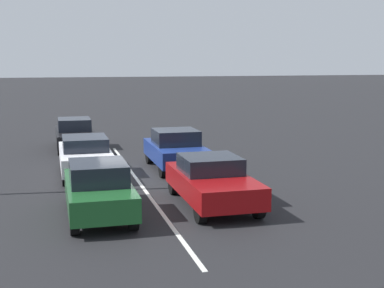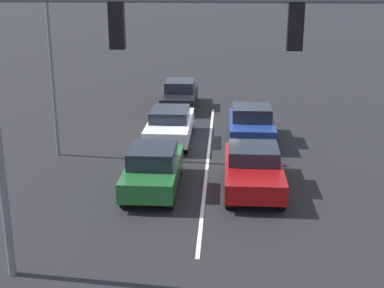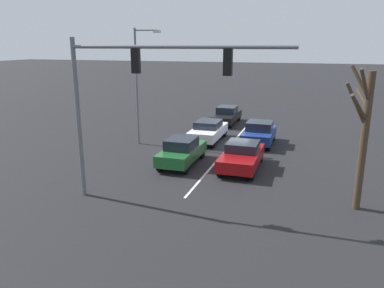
% 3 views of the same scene
% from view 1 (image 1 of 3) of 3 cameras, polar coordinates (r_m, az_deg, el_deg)
% --- Properties ---
extents(ground_plane, '(240.00, 240.00, 0.00)m').
position_cam_1_polar(ground_plane, '(20.74, -6.39, -3.11)').
color(ground_plane, black).
extents(lane_stripe_left_divider, '(0.12, 16.06, 0.01)m').
position_cam_1_polar(lane_stripe_left_divider, '(18.78, -5.47, -4.36)').
color(lane_stripe_left_divider, silver).
rests_on(lane_stripe_left_divider, ground_plane).
extents(car_maroon_leftlane_front, '(1.92, 4.38, 1.46)m').
position_cam_1_polar(car_maroon_leftlane_front, '(16.03, 2.14, -3.93)').
color(car_maroon_leftlane_front, maroon).
rests_on(car_maroon_leftlane_front, ground_plane).
extents(car_darkgreen_midlane_front, '(1.73, 4.20, 1.54)m').
position_cam_1_polar(car_darkgreen_midlane_front, '(15.10, -9.95, -4.73)').
color(car_darkgreen_midlane_front, '#1E5928').
rests_on(car_darkgreen_midlane_front, ground_plane).
extents(car_white_midlane_second, '(1.85, 4.49, 1.47)m').
position_cam_1_polar(car_white_midlane_second, '(20.57, -11.32, -1.15)').
color(car_white_midlane_second, silver).
rests_on(car_white_midlane_second, ground_plane).
extents(car_navy_leftlane_second, '(1.90, 4.04, 1.59)m').
position_cam_1_polar(car_navy_leftlane_second, '(21.27, -1.75, -0.55)').
color(car_navy_leftlane_second, navy).
rests_on(car_navy_leftlane_second, ground_plane).
extents(car_black_midlane_third, '(1.75, 4.63, 1.48)m').
position_cam_1_polar(car_black_midlane_third, '(26.83, -12.41, 1.11)').
color(car_black_midlane_third, black).
rests_on(car_black_midlane_third, ground_plane).
extents(traffic_signal_gantry, '(9.10, 0.37, 6.94)m').
position_cam_1_polar(traffic_signal_gantry, '(9.11, -8.53, 13.51)').
color(traffic_signal_gantry, slate).
rests_on(traffic_signal_gantry, ground_plane).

